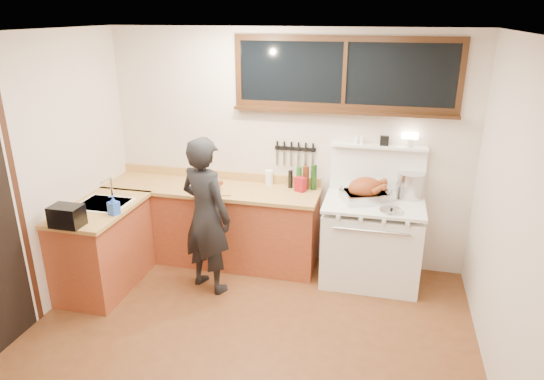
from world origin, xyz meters
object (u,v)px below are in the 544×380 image
(vintage_stove, at_px, (371,240))
(man, at_px, (206,216))
(cutting_board, at_px, (210,188))
(roast_turkey, at_px, (365,191))

(vintage_stove, bearing_deg, man, -160.99)
(man, distance_m, cutting_board, 0.47)
(man, xyz_separation_m, cutting_board, (-0.11, 0.43, 0.14))
(cutting_board, distance_m, roast_turkey, 1.65)
(vintage_stove, xyz_separation_m, man, (-1.63, -0.56, 0.35))
(man, distance_m, roast_turkey, 1.65)
(cutting_board, xyz_separation_m, roast_turkey, (1.64, 0.14, 0.05))
(man, bearing_deg, roast_turkey, 20.50)
(roast_turkey, bearing_deg, man, -159.50)
(cutting_board, relative_size, roast_turkey, 0.94)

